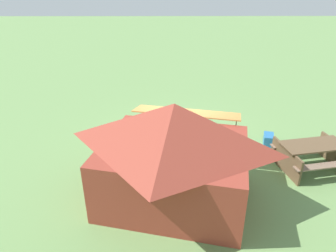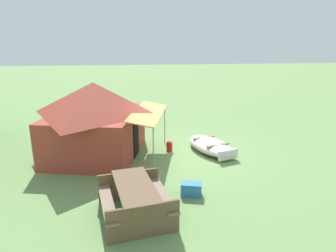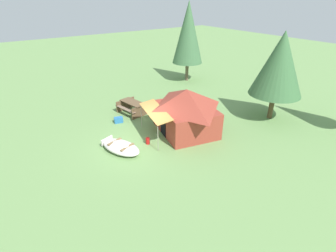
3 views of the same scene
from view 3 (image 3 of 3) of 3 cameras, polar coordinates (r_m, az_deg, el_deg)
name	(u,v)px [view 3 (image 3 of 3)]	position (r m, az deg, el deg)	size (l,w,h in m)	color
ground_plane	(141,144)	(14.01, -5.96, -3.85)	(80.00, 80.00, 0.00)	#6C9453
beached_rowboat	(121,147)	(13.44, -10.23, -4.51)	(2.51, 1.81, 0.43)	silver
canvas_cabin_tent	(186,110)	(14.65, 3.95, 3.46)	(4.22, 4.41, 2.53)	#9A392B
picnic_table	(133,106)	(17.44, -7.64, 4.36)	(2.07, 1.81, 0.79)	brown
cooler_box	(119,120)	(16.38, -10.72, 1.32)	(0.52, 0.31, 0.35)	#2A6EAF
fuel_can	(148,141)	(13.89, -4.43, -3.25)	(0.21, 0.21, 0.34)	red
pine_tree_back_left	(280,64)	(16.93, 23.12, 12.32)	(3.10, 3.10, 5.33)	brown
pine_tree_back_right	(188,33)	(23.46, 4.41, 19.58)	(2.61, 2.61, 6.65)	brown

